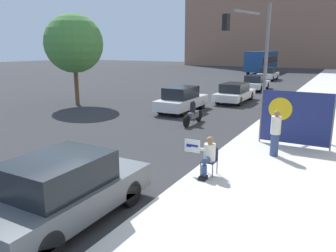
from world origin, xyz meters
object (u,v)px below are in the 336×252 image
at_px(motorcycle_on_road, 193,114).
at_px(car_on_road_distant, 256,83).
at_px(car_on_road_midblock, 235,93).
at_px(jogger_on_sidewalk, 275,133).
at_px(car_on_road_far_lane, 268,74).
at_px(parked_car_curbside, 64,190).
at_px(city_bus_on_road, 262,61).
at_px(traffic_light_pole, 250,45).
at_px(street_tree_near_curb, 74,44).
at_px(seated_protester, 208,155).
at_px(protest_banner, 295,118).
at_px(car_on_road_nearest, 182,99).

bearing_deg(motorcycle_on_road, car_on_road_distant, 92.84).
relative_size(car_on_road_midblock, motorcycle_on_road, 2.16).
xyz_separation_m(jogger_on_sidewalk, car_on_road_far_lane, (-6.70, 29.81, -0.20)).
xyz_separation_m(parked_car_curbside, car_on_road_far_lane, (-3.46, 36.38, 0.00)).
bearing_deg(car_on_road_distant, motorcycle_on_road, -87.16).
bearing_deg(city_bus_on_road, motorcycle_on_road, -81.82).
height_order(car_on_road_far_lane, city_bus_on_road, city_bus_on_road).
xyz_separation_m(traffic_light_pole, street_tree_near_curb, (-11.85, 0.03, 0.14)).
height_order(seated_protester, car_on_road_far_lane, car_on_road_far_lane).
xyz_separation_m(protest_banner, traffic_light_pole, (-2.85, 3.75, 2.71)).
relative_size(car_on_road_distant, street_tree_near_curb, 0.73).
bearing_deg(protest_banner, parked_car_curbside, -114.09).
distance_m(car_on_road_far_lane, street_tree_near_curb, 25.87).
height_order(seated_protester, car_on_road_midblock, car_on_road_midblock).
xyz_separation_m(seated_protester, protest_banner, (1.74, 4.33, 0.49)).
distance_m(seated_protester, protest_banner, 4.69).
bearing_deg(car_on_road_midblock, traffic_light_pole, -67.26).
bearing_deg(motorcycle_on_road, protest_banner, -22.14).
relative_size(jogger_on_sidewalk, street_tree_near_curb, 0.26).
bearing_deg(car_on_road_far_lane, car_on_road_nearest, -90.25).
distance_m(jogger_on_sidewalk, motorcycle_on_road, 6.00).
relative_size(car_on_road_nearest, car_on_road_distant, 0.96).
relative_size(protest_banner, car_on_road_midblock, 0.57).
bearing_deg(car_on_road_nearest, car_on_road_far_lane, 89.75).
relative_size(seated_protester, traffic_light_pole, 0.20).
bearing_deg(car_on_road_far_lane, traffic_light_pole, -80.21).
distance_m(car_on_road_distant, car_on_road_far_lane, 10.63).
bearing_deg(car_on_road_midblock, seated_protester, -75.44).
height_order(parked_car_curbside, city_bus_on_road, city_bus_on_road).
bearing_deg(car_on_road_far_lane, car_on_road_distant, -83.77).
distance_m(parked_car_curbside, city_bus_on_road, 47.84).
distance_m(protest_banner, street_tree_near_curb, 15.45).
height_order(seated_protester, street_tree_near_curb, street_tree_near_curb).
distance_m(jogger_on_sidewalk, car_on_road_nearest, 9.34).
distance_m(car_on_road_far_lane, motorcycle_on_road, 26.25).
relative_size(car_on_road_far_lane, motorcycle_on_road, 2.04).
distance_m(traffic_light_pole, car_on_road_far_lane, 25.09).
height_order(jogger_on_sidewalk, car_on_road_midblock, jogger_on_sidewalk).
relative_size(car_on_road_nearest, street_tree_near_curb, 0.71).
height_order(jogger_on_sidewalk, street_tree_near_curb, street_tree_near_curb).
height_order(traffic_light_pole, car_on_road_far_lane, traffic_light_pole).
relative_size(seated_protester, jogger_on_sidewalk, 0.73).
bearing_deg(protest_banner, city_bus_on_road, 104.97).
bearing_deg(seated_protester, protest_banner, 84.26).
height_order(traffic_light_pole, car_on_road_midblock, traffic_light_pole).
xyz_separation_m(seated_protester, city_bus_on_road, (-8.75, 43.57, 1.14)).
bearing_deg(jogger_on_sidewalk, car_on_road_midblock, -63.95).
distance_m(car_on_road_nearest, car_on_road_far_lane, 23.40).
bearing_deg(city_bus_on_road, car_on_road_nearest, -84.50).
xyz_separation_m(car_on_road_midblock, car_on_road_far_lane, (-1.64, 18.33, 0.07)).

